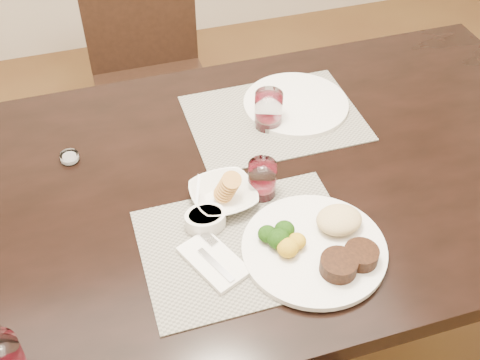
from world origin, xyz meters
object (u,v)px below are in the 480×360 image
object	(u,v)px
cracker_bowl	(223,195)
steak_knife	(349,251)
dinner_plate	(321,245)
wine_glass_near	(262,181)
far_plate	(296,104)
chair_far	(149,67)

from	to	relation	value
cracker_bowl	steak_knife	bearing A→B (deg)	-46.73
dinner_plate	wine_glass_near	size ratio (longest dim) A/B	3.43
steak_knife	dinner_plate	bearing A→B (deg)	164.94
dinner_plate	far_plate	world-z (taller)	dinner_plate
cracker_bowl	wine_glass_near	size ratio (longest dim) A/B	1.79
cracker_bowl	wine_glass_near	distance (m)	0.10
steak_knife	far_plate	bearing A→B (deg)	89.90
chair_far	cracker_bowl	world-z (taller)	chair_far
dinner_plate	wine_glass_near	distance (m)	0.22
cracker_bowl	far_plate	bearing A→B (deg)	45.19
dinner_plate	steak_knife	bearing A→B (deg)	-39.85
steak_knife	cracker_bowl	xyz separation A→B (m)	(-0.21, 0.23, 0.02)
dinner_plate	far_plate	distance (m)	0.52
cracker_bowl	far_plate	distance (m)	0.42
wine_glass_near	cracker_bowl	bearing A→B (deg)	180.00
dinner_plate	steak_knife	distance (m)	0.06
wine_glass_near	dinner_plate	bearing A→B (deg)	-72.07
steak_knife	cracker_bowl	world-z (taller)	cracker_bowl
dinner_plate	far_plate	xyz separation A→B (m)	(0.13, 0.50, -0.01)
chair_far	far_plate	distance (m)	0.81
chair_far	cracker_bowl	size ratio (longest dim) A/B	5.48
cracker_bowl	wine_glass_near	world-z (taller)	wine_glass_near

